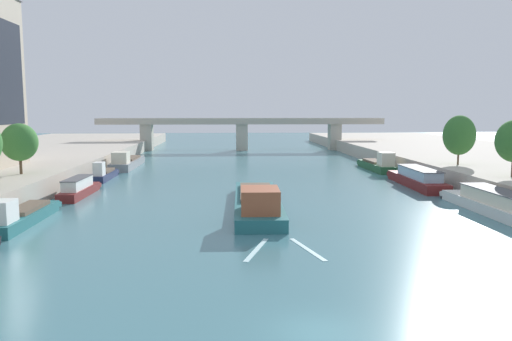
% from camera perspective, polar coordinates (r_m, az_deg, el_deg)
% --- Properties ---
extents(ground_plane, '(400.00, 400.00, 0.00)m').
position_cam_1_polar(ground_plane, '(23.19, 7.21, -18.15)').
color(ground_plane, '#42757F').
extents(quay_right, '(36.00, 170.00, 2.56)m').
position_cam_1_polar(quay_right, '(88.64, 27.34, 0.64)').
color(quay_right, '#B7AD9E').
rests_on(quay_right, ground).
extents(barge_midriver, '(5.07, 22.46, 3.18)m').
position_cam_1_polar(barge_midriver, '(48.82, 0.17, -3.53)').
color(barge_midriver, '#23666B').
rests_on(barge_midriver, ground).
extents(wake_behind_barge, '(5.60, 5.97, 0.03)m').
position_cam_1_polar(wake_behind_barge, '(35.51, 3.02, -9.08)').
color(wake_behind_barge, silver).
rests_on(wake_behind_barge, ground).
extents(moored_boat_left_near, '(2.53, 12.58, 2.78)m').
position_cam_1_polar(moored_boat_left_near, '(47.27, -25.59, -4.71)').
color(moored_boat_left_near, '#23666B').
rests_on(moored_boat_left_near, ground).
extents(moored_boat_left_downstream, '(2.29, 10.90, 2.22)m').
position_cam_1_polar(moored_boat_left_downstream, '(60.36, -19.78, -1.94)').
color(moored_boat_left_downstream, maroon).
rests_on(moored_boat_left_downstream, ground).
extents(moored_boat_left_upstream, '(1.77, 10.45, 2.81)m').
position_cam_1_polar(moored_boat_left_upstream, '(73.56, -17.12, -0.38)').
color(moored_boat_left_upstream, '#1E284C').
rests_on(moored_boat_left_upstream, ground).
extents(moored_boat_left_gap_after, '(3.35, 16.96, 3.12)m').
position_cam_1_polar(moored_boat_left_gap_after, '(88.30, -14.70, 0.96)').
color(moored_boat_left_gap_after, gray).
rests_on(moored_boat_left_gap_after, ground).
extents(moored_boat_right_near, '(3.27, 16.47, 2.35)m').
position_cam_1_polar(moored_boat_right_near, '(52.52, 25.88, -3.44)').
color(moored_boat_right_near, silver).
rests_on(moored_boat_right_near, ground).
extents(moored_boat_right_upstream, '(3.50, 16.17, 2.50)m').
position_cam_1_polar(moored_boat_right_upstream, '(67.39, 18.14, -0.88)').
color(moored_boat_right_upstream, maroon).
rests_on(moored_boat_right_upstream, ground).
extents(moored_boat_right_end, '(2.99, 13.98, 3.31)m').
position_cam_1_polar(moored_boat_right_end, '(83.69, 13.92, 0.67)').
color(moored_boat_right_end, '#235633').
rests_on(moored_boat_right_end, ground).
extents(tree_left_nearest, '(4.04, 4.04, 5.82)m').
position_cam_1_polar(tree_left_nearest, '(62.50, -25.69, 2.96)').
color(tree_left_nearest, brown).
rests_on(tree_left_nearest, quay_left).
extents(tree_right_by_lamp, '(4.24, 4.24, 6.65)m').
position_cam_1_polar(tree_right_by_lamp, '(71.84, 22.45, 3.80)').
color(tree_right_by_lamp, brown).
rests_on(tree_right_by_lamp, quay_right).
extents(bridge_far, '(70.83, 4.40, 7.95)m').
position_cam_1_polar(bridge_far, '(122.98, -1.66, 4.78)').
color(bridge_far, '#ADA899').
rests_on(bridge_far, ground).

